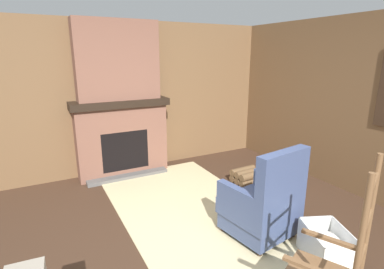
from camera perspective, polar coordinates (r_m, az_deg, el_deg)
ground_plane at (r=3.14m, az=0.74°, el=-22.99°), size 14.00×14.00×0.00m
wood_panel_wall_left at (r=5.08m, az=-14.17°, el=6.63°), size 0.06×5.97×2.46m
wood_panel_wall_back at (r=4.52m, az=32.77°, el=3.78°), size 5.97×0.09×2.46m
fireplace_hearth at (r=5.00m, az=-13.13°, el=-0.64°), size 0.55×1.53×1.24m
chimney_breast at (r=4.83m, az=-14.04°, el=13.52°), size 0.30×1.26×1.20m
area_rug at (r=3.71m, az=2.23°, el=-16.31°), size 3.75×1.71×0.01m
armchair at (r=3.37m, az=13.37°, el=-13.12°), size 0.75×0.76×1.04m
firewood_stack at (r=4.77m, az=10.51°, el=-7.77°), size 0.37×0.46×0.21m
laundry_basket at (r=3.29m, az=24.30°, el=-18.82°), size 0.61×0.53×0.34m
oil_lamp_vase at (r=4.82m, az=-18.29°, el=7.20°), size 0.11×0.11×0.27m
storage_case at (r=4.96m, az=-11.52°, el=7.55°), size 0.15×0.22×0.14m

